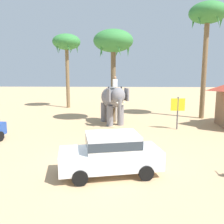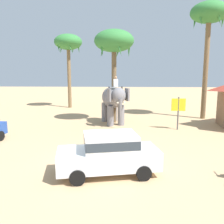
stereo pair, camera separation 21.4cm
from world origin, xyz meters
name	(u,v)px [view 2 (the right image)]	position (x,y,z in m)	size (l,w,h in m)	color
ground_plane	(100,166)	(0.00, 0.00, 0.00)	(120.00, 120.00, 0.00)	tan
car_sedan_foreground	(109,152)	(0.45, -0.74, 0.93)	(4.37, 2.54, 1.70)	white
elephant_with_mahout	(113,100)	(0.12, 9.05, 1.99)	(2.64, 4.01, 3.88)	slate
palm_tree_behind_elephant	(68,44)	(-5.57, 17.95, 7.38)	(3.20, 3.20, 8.55)	brown
palm_tree_near_hut	(114,43)	(0.14, 9.66, 6.47)	(3.20, 3.20, 7.57)	brown
palm_tree_left_of_road	(209,17)	(8.19, 11.80, 8.85)	(3.20, 3.20, 10.14)	brown
signboard_yellow	(178,107)	(4.94, 7.27, 1.69)	(1.00, 0.10, 2.40)	#4C4C51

